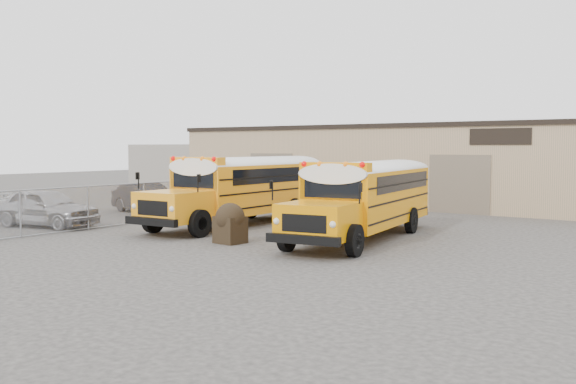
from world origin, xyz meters
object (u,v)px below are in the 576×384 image
Objects in this scene: tarp_bundle at (230,223)px; car_white at (36,206)px; school_bus_right at (411,184)px; car_silver at (46,208)px; school_bus_left at (316,179)px; car_dark at (147,198)px.

car_white is (-12.40, 0.41, -0.12)m from tarp_bundle.
tarp_bundle is (-2.25, -9.95, -0.96)m from school_bus_right.
car_white is at bearing 53.13° from car_silver.
car_silver reaches higher than tarp_bundle.
school_bus_left is 7.32× the size of tarp_bundle.
school_bus_left reaches higher than tarp_bundle.
school_bus_left reaches higher than car_white.
school_bus_left is 1.02× the size of school_bus_right.
car_dark reaches higher than car_white.
car_silver reaches higher than car_dark.
school_bus_left is at bearing -61.03° from car_white.
car_silver is 3.31m from car_white.
school_bus_right is 2.12× the size of car_silver.
car_silver is (-5.90, -11.92, -0.93)m from school_bus_left.
school_bus_right is 13.43m from car_dark.
car_dark is (-0.93, 6.45, -0.05)m from car_silver.
school_bus_left reaches higher than car_dark.
school_bus_left is 2.24× the size of car_dark.
car_dark is at bearing -42.94° from car_white.
tarp_bundle is at bearing -94.59° from car_silver.
car_white is 0.91× the size of car_dark.
school_bus_left is at bearing -37.20° from car_silver.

